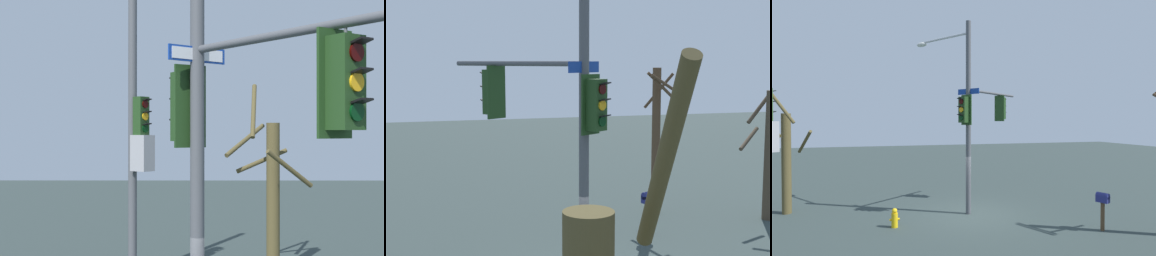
# 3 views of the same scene
# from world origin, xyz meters

# --- Properties ---
(main_signal_pole_assembly) EXTENTS (5.29, 3.05, 8.37)m
(main_signal_pole_assembly) POSITION_xyz_m (0.31, 0.71, 4.74)
(main_signal_pole_assembly) COLOR #4C4F54
(main_signal_pole_assembly) RESTS_ON ground
(mailbox) EXTENTS (0.39, 0.50, 1.41)m
(mailbox) POSITION_xyz_m (4.12, -3.13, 1.11)
(mailbox) COLOR #4C3823
(mailbox) RESTS_ON ground
(bare_tree_across_street) EXTENTS (1.51, 1.35, 5.24)m
(bare_tree_across_street) POSITION_xyz_m (6.33, -4.34, 2.80)
(bare_tree_across_street) COLOR #4E3927
(bare_tree_across_street) RESTS_ON ground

